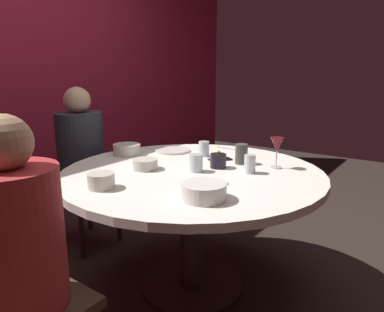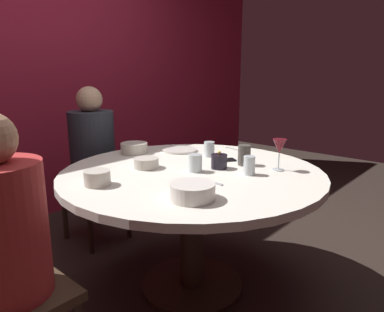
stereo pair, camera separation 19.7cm
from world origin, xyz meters
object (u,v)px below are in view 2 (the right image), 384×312
at_px(dinner_plate, 180,150).
at_px(cup_near_candle, 244,155).
at_px(wine_glass, 279,148).
at_px(candle_holder, 219,161).
at_px(bowl_salad_center, 146,163).
at_px(bowl_sauce_side, 97,178).
at_px(bowl_small_white, 134,148).
at_px(cup_by_right_diner, 249,165).
at_px(cell_phone, 224,160).
at_px(dining_table, 192,193).
at_px(cup_by_left_diner, 209,149).
at_px(seated_diner_left, 1,235).
at_px(bowl_serving_large, 193,191).
at_px(seated_diner_back, 92,148).
at_px(cup_center_front, 195,163).

height_order(dinner_plate, cup_near_candle, cup_near_candle).
relative_size(wine_glass, cup_near_candle, 1.49).
xyz_separation_m(candle_holder, dinner_plate, (0.18, 0.47, -0.03)).
distance_m(bowl_salad_center, bowl_sauce_side, 0.37).
bearing_deg(candle_holder, dinner_plate, 69.24).
bearing_deg(bowl_small_white, cup_by_right_diner, -85.18).
relative_size(cell_phone, bowl_sauce_side, 1.11).
xyz_separation_m(wine_glass, cell_phone, (-0.03, 0.35, -0.12)).
relative_size(candle_holder, cup_by_right_diner, 1.02).
xyz_separation_m(dining_table, cup_by_left_diner, (0.32, 0.13, 0.18)).
xyz_separation_m(seated_diner_left, cell_phone, (1.30, -0.01, 0.03)).
bearing_deg(bowl_serving_large, candle_holder, 24.68).
relative_size(seated_diner_back, bowl_sauce_side, 9.17).
distance_m(seated_diner_back, bowl_sauce_side, 0.96).
relative_size(dining_table, dinner_plate, 6.07).
bearing_deg(dinner_plate, bowl_small_white, 142.61).
xyz_separation_m(bowl_small_white, cup_by_left_diner, (0.26, -0.44, 0.01)).
bearing_deg(seated_diner_left, bowl_salad_center, 14.35).
relative_size(cup_near_candle, cup_by_left_diner, 1.23).
distance_m(dining_table, bowl_salad_center, 0.31).
bearing_deg(wine_glass, cup_center_front, 134.55).
bearing_deg(dinner_plate, candle_holder, -110.76).
bearing_deg(bowl_serving_large, cup_near_candle, 13.70).
bearing_deg(cell_phone, seated_diner_left, 121.98).
distance_m(bowl_salad_center, cup_by_right_diner, 0.58).
xyz_separation_m(wine_glass, cup_center_front, (-0.32, 0.33, -0.08)).
xyz_separation_m(bowl_salad_center, cup_by_left_diner, (0.45, -0.09, 0.02)).
height_order(seated_diner_left, dinner_plate, seated_diner_left).
bearing_deg(cup_by_left_diner, wine_glass, -90.49).
bearing_deg(dining_table, candle_holder, -36.43).
height_order(cell_phone, cup_center_front, cup_center_front).
height_order(seated_diner_left, wine_glass, seated_diner_left).
relative_size(candle_holder, bowl_small_white, 0.57).
height_order(seated_diner_back, cell_phone, seated_diner_back).
distance_m(dinner_plate, bowl_serving_large, 0.95).
bearing_deg(dinner_plate, cup_near_candle, -92.48).
distance_m(wine_glass, dinner_plate, 0.75).
xyz_separation_m(dinner_plate, bowl_serving_large, (-0.65, -0.69, 0.03)).
height_order(bowl_serving_large, bowl_small_white, bowl_serving_large).
distance_m(bowl_sauce_side, cup_near_candle, 0.85).
height_order(bowl_serving_large, cup_near_candle, cup_near_candle).
bearing_deg(wine_glass, candle_holder, 124.68).
bearing_deg(cell_phone, seated_diner_back, 48.62).
relative_size(wine_glass, cup_center_front, 1.84).
relative_size(cup_near_candle, cup_by_right_diner, 1.18).
relative_size(wine_glass, cup_by_left_diner, 1.83).
bearing_deg(dinner_plate, dining_table, -128.67).
xyz_separation_m(dinner_plate, cup_by_right_diner, (-0.17, -0.67, 0.04)).
xyz_separation_m(wine_glass, bowl_salad_center, (-0.45, 0.59, -0.10)).
distance_m(bowl_sauce_side, cup_by_right_diner, 0.78).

